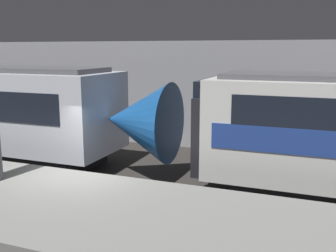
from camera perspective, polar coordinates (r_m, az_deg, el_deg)
ground_plane at (r=10.86m, az=-12.18°, el=-11.43°), size 120.00×120.00×0.00m
platform at (r=9.29m, az=-18.84°, el=-12.44°), size 40.00×3.78×1.00m
station_rear_barrier at (r=16.63m, az=1.24°, el=4.58°), size 50.00×0.15×4.45m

